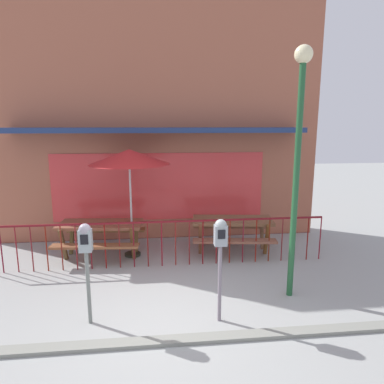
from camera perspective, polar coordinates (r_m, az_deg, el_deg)
ground at (r=5.36m, az=-4.44°, el=-21.44°), size 40.00×40.00×0.00m
pub_storefront at (r=8.74m, az=-5.66°, el=11.43°), size 8.14×1.28×5.91m
patio_fence_front at (r=7.05m, az=-5.11°, el=-7.25°), size 6.87×0.04×0.97m
picnic_table_left at (r=7.80m, az=-15.03°, el=-6.17°), size 1.91×1.51×0.79m
picnic_table_right at (r=7.90m, az=6.76°, el=-5.64°), size 1.95×1.57×0.79m
patio_umbrella at (r=7.40m, az=-10.46°, el=5.67°), size 1.73×1.73×2.38m
parking_meter_near at (r=4.96m, az=4.78°, el=-8.57°), size 0.18×0.17×1.57m
parking_meter_far at (r=5.12m, az=-17.35°, el=-8.85°), size 0.18×0.17×1.53m
street_lamp at (r=5.69m, az=17.38°, el=8.26°), size 0.28×0.28×4.07m
curb_edge at (r=5.03m, az=-4.28°, el=-23.85°), size 11.40×0.20×0.11m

